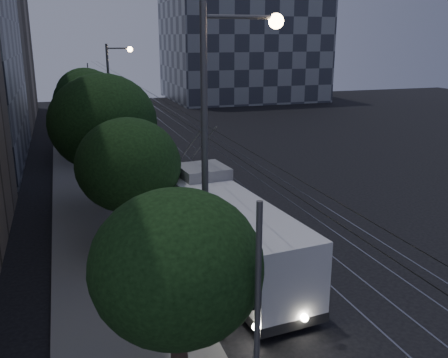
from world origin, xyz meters
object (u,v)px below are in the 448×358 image
car_white_c (121,139)px  car_white_d (112,125)px  streetlamp_near (218,148)px  streetlamp_far (114,87)px  trolleybus (221,227)px  car_white_b (122,140)px  car_white_a (134,160)px  pickup_silver (162,173)px

car_white_c → car_white_d: bearing=99.3°
streetlamp_near → car_white_c: bearing=89.1°
car_white_d → streetlamp_far: size_ratio=0.45×
trolleybus → car_white_b: bearing=87.3°
streetlamp_near → streetlamp_far: bearing=90.1°
car_white_a → streetlamp_far: size_ratio=0.44×
car_white_b → car_white_c: car_white_c is taller
trolleybus → car_white_d: 32.74m
car_white_b → streetlamp_far: bearing=-97.0°
pickup_silver → streetlamp_near: streetlamp_near is taller
pickup_silver → car_white_c: bearing=93.7°
trolleybus → streetlamp_far: (-1.69, 23.36, 3.69)m
trolleybus → car_white_a: trolleybus is taller
car_white_b → streetlamp_near: streetlamp_near is taller
pickup_silver → trolleybus: bearing=-90.7°
streetlamp_far → car_white_d: bearing=86.8°
car_white_c → trolleybus: bearing=-78.0°
car_white_c → streetlamp_far: (-0.52, -1.76, 4.64)m
car_white_c → car_white_b: bearing=-80.7°
streetlamp_far → streetlamp_near: bearing=-89.9°
car_white_b → streetlamp_near: size_ratio=0.47×
car_white_d → trolleybus: bearing=-65.6°
pickup_silver → streetlamp_near: (-1.57, -17.20, 5.32)m
trolleybus → car_white_c: 25.17m
trolleybus → streetlamp_far: 23.71m
car_white_b → trolleybus: bearing=-68.8°
pickup_silver → car_white_a: (-1.08, 4.79, -0.17)m
pickup_silver → streetlamp_far: 12.03m
streetlamp_far → car_white_c: bearing=73.5°
trolleybus → streetlamp_far: bearing=88.7°
streetlamp_near → car_white_a: bearing=88.7°
pickup_silver → car_white_c: pickup_silver is taller
car_white_b → car_white_d: car_white_b is taller
car_white_a → car_white_c: (0.00, 8.01, 0.06)m
car_white_b → streetlamp_far: (-0.52, -1.10, 4.66)m
car_white_d → streetlamp_near: (-0.48, -37.58, 5.48)m
car_white_a → trolleybus: bearing=-72.9°
car_white_c → streetlamp_far: streetlamp_far is taller
car_white_c → streetlamp_near: size_ratio=0.42×
car_white_b → car_white_c: bearing=108.5°
trolleybus → car_white_d: size_ratio=3.10×
pickup_silver → car_white_d: 20.41m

